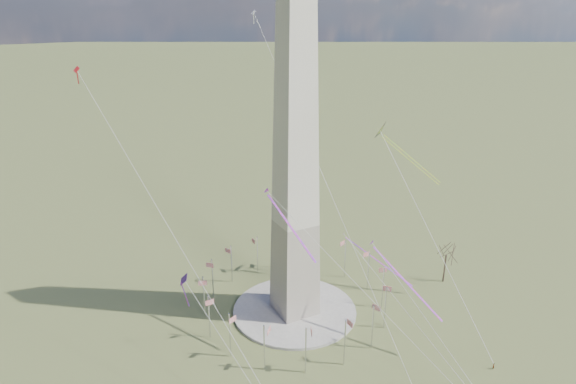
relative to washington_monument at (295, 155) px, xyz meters
name	(u,v)px	position (x,y,z in m)	size (l,w,h in m)	color
ground	(295,311)	(0.00, 0.00, -47.95)	(2000.00, 2000.00, 0.00)	#45552A
plaza	(295,310)	(0.00, 0.00, -47.55)	(36.00, 36.00, 0.80)	#AEA79F
washington_monument	(295,155)	(0.00, 0.00, 0.00)	(15.56, 15.56, 100.00)	#ABA08F
flagpole_ring	(295,290)	(0.00, 0.00, -40.68)	(54.40, 54.40, 13.00)	silver
tree_near	(446,253)	(50.76, -7.43, -37.70)	(8.22, 8.22, 14.38)	#45302A
person_east	(493,366)	(32.01, -44.67, -47.12)	(0.61, 0.40, 1.68)	gray
kite_delta_black	(384,134)	(32.69, 5.45, 0.37)	(16.62, 19.46, 17.27)	black
kite_diamond_purple	(184,283)	(-31.90, 0.22, -29.43)	(2.48, 3.56, 10.46)	#44186E
kite_streamer_left	(395,269)	(17.80, -21.77, -27.58)	(8.75, 21.59, 15.42)	#FC2750
kite_streamer_mid	(283,216)	(-7.65, -7.98, -12.65)	(5.08, 19.54, 13.53)	#FC2750
kite_streamer_right	(367,252)	(26.57, 1.80, -35.81)	(16.96, 17.22, 15.68)	#FC2750
kite_small_red	(77,71)	(-46.07, 40.17, 19.48)	(1.63, 1.77, 4.93)	red
kite_small_white	(254,14)	(11.54, 50.49, 33.07)	(1.22, 1.96, 4.43)	white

